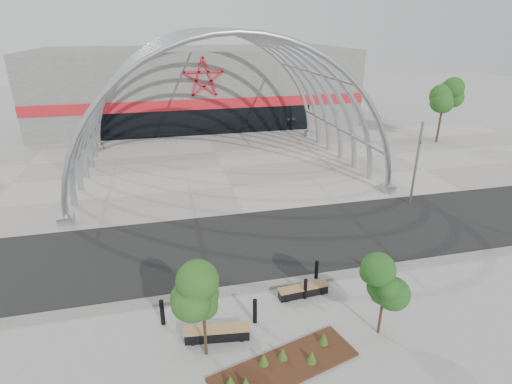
{
  "coord_description": "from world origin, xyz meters",
  "views": [
    {
      "loc": [
        -4.26,
        -13.93,
        10.3
      ],
      "look_at": [
        0.0,
        4.0,
        2.6
      ],
      "focal_mm": 28.0,
      "sensor_mm": 36.0,
      "label": 1
    }
  ],
  "objects_px": {
    "bench_0": "(217,334)",
    "street_tree_0": "(203,298)",
    "signal_pole": "(416,162)",
    "bench_1": "(303,291)",
    "street_tree_1": "(385,283)",
    "bollard_2": "(316,271)"
  },
  "relations": [
    {
      "from": "street_tree_0",
      "to": "bench_0",
      "type": "xyz_separation_m",
      "value": [
        0.47,
        0.61,
        -2.08
      ]
    },
    {
      "from": "street_tree_0",
      "to": "bollard_2",
      "type": "distance_m",
      "value": 6.32
    },
    {
      "from": "signal_pole",
      "to": "bollard_2",
      "type": "xyz_separation_m",
      "value": [
        -8.72,
        -6.32,
        -2.23
      ]
    },
    {
      "from": "signal_pole",
      "to": "street_tree_0",
      "type": "bearing_deg",
      "value": -145.8
    },
    {
      "from": "street_tree_1",
      "to": "bench_1",
      "type": "relative_size",
      "value": 1.4
    },
    {
      "from": "bench_1",
      "to": "street_tree_1",
      "type": "bearing_deg",
      "value": -54.18
    },
    {
      "from": "signal_pole",
      "to": "street_tree_1",
      "type": "relative_size",
      "value": 1.73
    },
    {
      "from": "street_tree_1",
      "to": "street_tree_0",
      "type": "bearing_deg",
      "value": 176.13
    },
    {
      "from": "signal_pole",
      "to": "street_tree_1",
      "type": "bearing_deg",
      "value": -127.96
    },
    {
      "from": "bench_1",
      "to": "signal_pole",
      "type": "bearing_deg",
      "value": 36.76
    },
    {
      "from": "signal_pole",
      "to": "bench_1",
      "type": "xyz_separation_m",
      "value": [
        -9.62,
        -7.19,
        -2.5
      ]
    },
    {
      "from": "street_tree_1",
      "to": "bollard_2",
      "type": "relative_size",
      "value": 3.09
    },
    {
      "from": "signal_pole",
      "to": "bench_1",
      "type": "relative_size",
      "value": 2.41
    },
    {
      "from": "bench_0",
      "to": "bollard_2",
      "type": "relative_size",
      "value": 2.43
    },
    {
      "from": "street_tree_0",
      "to": "bollard_2",
      "type": "xyz_separation_m",
      "value": [
        5.18,
        3.13,
        -1.83
      ]
    },
    {
      "from": "street_tree_0",
      "to": "street_tree_1",
      "type": "relative_size",
      "value": 1.07
    },
    {
      "from": "street_tree_0",
      "to": "signal_pole",
      "type": "bearing_deg",
      "value": 34.2
    },
    {
      "from": "street_tree_0",
      "to": "bench_1",
      "type": "bearing_deg",
      "value": 27.81
    },
    {
      "from": "bench_0",
      "to": "street_tree_0",
      "type": "bearing_deg",
      "value": -127.52
    },
    {
      "from": "street_tree_0",
      "to": "bollard_2",
      "type": "relative_size",
      "value": 3.31
    },
    {
      "from": "signal_pole",
      "to": "street_tree_0",
      "type": "distance_m",
      "value": 16.81
    },
    {
      "from": "street_tree_0",
      "to": "street_tree_1",
      "type": "xyz_separation_m",
      "value": [
        6.2,
        -0.42,
        -0.15
      ]
    }
  ]
}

